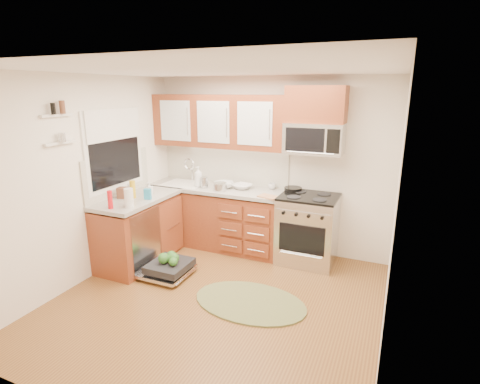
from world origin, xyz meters
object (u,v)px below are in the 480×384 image
at_px(dishwasher, 167,268).
at_px(range, 308,229).
at_px(upper_cabinets, 219,121).
at_px(rug, 250,302).
at_px(microwave, 314,138).
at_px(skillet, 293,189).
at_px(sink, 185,192).
at_px(stock_pot, 220,187).
at_px(paper_towel_roll, 129,198).
at_px(bowl_b, 224,185).
at_px(cup, 272,186).
at_px(cutting_board, 269,197).
at_px(bowl_a, 242,186).

bearing_deg(dishwasher, range, 36.27).
distance_m(upper_cabinets, rug, 2.60).
bearing_deg(rug, microwave, 77.32).
bearing_deg(skillet, dishwasher, -134.33).
bearing_deg(dishwasher, upper_cabinets, 83.96).
bearing_deg(upper_cabinets, sink, -163.55).
distance_m(skillet, stock_pot, 1.03).
xyz_separation_m(microwave, stock_pot, (-1.25, -0.29, -0.72)).
height_order(rug, paper_towel_roll, paper_towel_roll).
xyz_separation_m(microwave, rug, (-0.32, -1.43, -1.69)).
relative_size(upper_cabinets, rug, 1.58).
relative_size(range, microwave, 1.25).
height_order(sink, skillet, skillet).
distance_m(skillet, paper_towel_roll, 2.21).
relative_size(bowl_b, cup, 2.63).
relative_size(cutting_board, bowl_b, 0.95).
distance_m(sink, rug, 2.21).
distance_m(sink, bowl_a, 0.94).
distance_m(range, paper_towel_roll, 2.39).
height_order(bowl_b, cup, bowl_b).
xyz_separation_m(dishwasher, stock_pot, (0.29, 0.96, 0.88)).
xyz_separation_m(range, bowl_a, (-1.00, 0.07, 0.48)).
height_order(range, cup, cup).
xyz_separation_m(rug, bowl_b, (-0.95, 1.31, 0.96)).
bearing_deg(cutting_board, paper_towel_roll, -142.97).
distance_m(rug, paper_towel_roll, 1.91).
xyz_separation_m(cutting_board, bowl_a, (-0.50, 0.28, 0.02)).
bearing_deg(range, dishwasher, -143.73).
xyz_separation_m(upper_cabinets, stock_pot, (0.16, -0.31, -0.89)).
bearing_deg(sink, paper_towel_roll, -90.00).
distance_m(dishwasher, cutting_board, 1.62).
bearing_deg(stock_pot, rug, -50.91).
height_order(cutting_board, cup, cup).
relative_size(range, bowl_b, 3.34).
xyz_separation_m(skillet, paper_towel_roll, (-1.66, -1.46, 0.07)).
bearing_deg(microwave, range, -90.00).
relative_size(stock_pot, cutting_board, 0.72).
bearing_deg(stock_pot, skillet, 18.93).
height_order(upper_cabinets, dishwasher, upper_cabinets).
xyz_separation_m(upper_cabinets, cup, (0.81, 0.07, -0.91)).
relative_size(range, dishwasher, 1.36).
xyz_separation_m(paper_towel_roll, bowl_a, (0.93, 1.36, -0.08)).
bearing_deg(bowl_b, skillet, 9.34).
distance_m(upper_cabinets, range, 1.99).
bearing_deg(cup, microwave, -9.51).
height_order(range, skillet, skillet).
relative_size(range, paper_towel_roll, 4.04).
relative_size(cutting_board, paper_towel_roll, 1.15).
height_order(sink, cutting_board, cutting_board).
bearing_deg(range, paper_towel_roll, -146.27).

